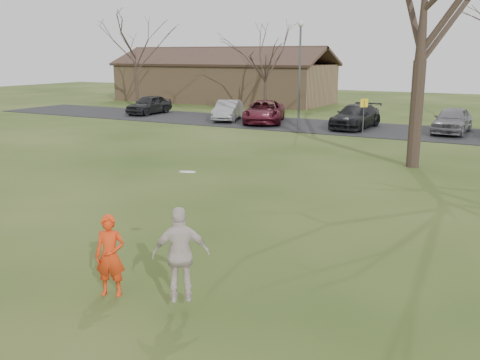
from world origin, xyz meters
name	(u,v)px	position (x,y,z in m)	size (l,w,h in m)	color
ground	(136,305)	(0.00, 0.00, 0.00)	(120.00, 120.00, 0.00)	#1E380F
parking_strip	(411,132)	(0.00, 25.00, 0.02)	(62.00, 6.50, 0.04)	black
player_defender	(110,256)	(-0.67, 0.14, 0.78)	(0.57, 0.37, 1.56)	red
car_0	(149,104)	(-19.26, 25.50, 0.75)	(1.67, 4.16, 1.42)	black
car_1	(228,110)	(-12.13, 24.89, 0.71)	(1.42, 4.07, 1.34)	gray
car_2	(264,112)	(-9.32, 24.76, 0.76)	(2.38, 5.17, 1.44)	#591523
car_3	(356,116)	(-3.31, 25.06, 0.75)	(1.98, 4.88, 1.42)	black
car_4	(452,120)	(2.15, 25.54, 0.78)	(1.76, 4.37, 1.49)	slate
catching_play	(181,254)	(0.91, 0.16, 1.09)	(1.05, 0.91, 2.36)	beige
building	(223,81)	(-20.00, 38.00, 1.93)	(20.60, 8.50, 5.14)	#8C6D4C
lamp_post	(300,62)	(-6.00, 22.50, 3.97)	(0.34, 0.34, 6.27)	#47474C
sign_yellow	(364,110)	(-2.00, 22.00, 1.45)	(0.35, 0.35, 2.08)	#47474C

